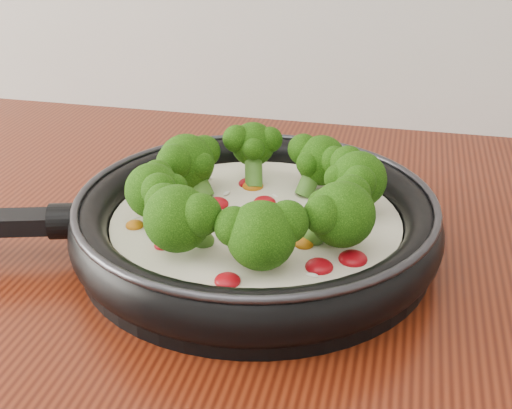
# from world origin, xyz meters

# --- Properties ---
(skillet) EXTENTS (0.58, 0.44, 0.10)m
(skillet) POSITION_xyz_m (0.13, 1.10, 0.94)
(skillet) COLOR black
(skillet) RESTS_ON counter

